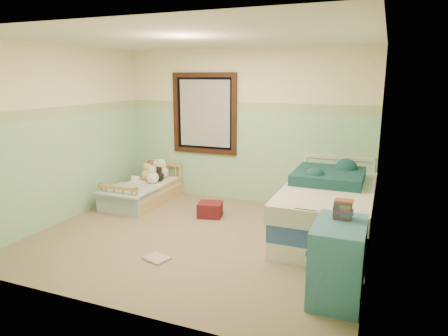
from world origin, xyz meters
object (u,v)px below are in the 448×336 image
at_px(toddler_bed_frame, 144,197).
at_px(twin_bed_frame, 327,226).
at_px(dresser, 338,261).
at_px(red_pillow, 210,210).
at_px(plush_floor_cream, 136,190).
at_px(floor_book, 156,258).
at_px(plush_floor_tan, 131,202).

xyz_separation_m(toddler_bed_frame, twin_bed_frame, (3.05, -0.31, 0.02)).
distance_m(dresser, red_pillow, 2.63).
distance_m(toddler_bed_frame, twin_bed_frame, 3.07).
distance_m(plush_floor_cream, red_pillow, 1.68).
relative_size(plush_floor_cream, floor_book, 0.91).
relative_size(toddler_bed_frame, red_pillow, 4.09).
bearing_deg(plush_floor_cream, twin_bed_frame, -8.64).
distance_m(plush_floor_tan, floor_book, 1.90).
distance_m(toddler_bed_frame, floor_book, 2.27).
height_order(toddler_bed_frame, red_pillow, red_pillow).
height_order(plush_floor_tan, twin_bed_frame, plush_floor_tan).
xyz_separation_m(dresser, floor_book, (-2.02, 0.06, -0.36)).
bearing_deg(red_pillow, dresser, -38.72).
xyz_separation_m(twin_bed_frame, floor_book, (-1.71, -1.51, -0.10)).
distance_m(toddler_bed_frame, plush_floor_tan, 0.45).
bearing_deg(twin_bed_frame, toddler_bed_frame, 174.17).
height_order(twin_bed_frame, dresser, dresser).
bearing_deg(floor_book, red_pillow, 108.09).
bearing_deg(red_pillow, twin_bed_frame, -2.03).
bearing_deg(plush_floor_cream, plush_floor_tan, -61.80).
distance_m(toddler_bed_frame, red_pillow, 1.35).
bearing_deg(floor_book, plush_floor_cream, 146.29).
distance_m(twin_bed_frame, red_pillow, 1.73).
xyz_separation_m(toddler_bed_frame, dresser, (3.36, -1.88, 0.28)).
distance_m(twin_bed_frame, floor_book, 2.28).
relative_size(toddler_bed_frame, plush_floor_cream, 5.50).
xyz_separation_m(plush_floor_tan, twin_bed_frame, (3.00, 0.13, -0.02)).
bearing_deg(dresser, plush_floor_cream, 150.34).
height_order(plush_floor_cream, dresser, dresser).
bearing_deg(toddler_bed_frame, plush_floor_cream, 146.26).
height_order(plush_floor_cream, plush_floor_tan, plush_floor_cream).
xyz_separation_m(plush_floor_tan, red_pillow, (1.27, 0.19, -0.02)).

